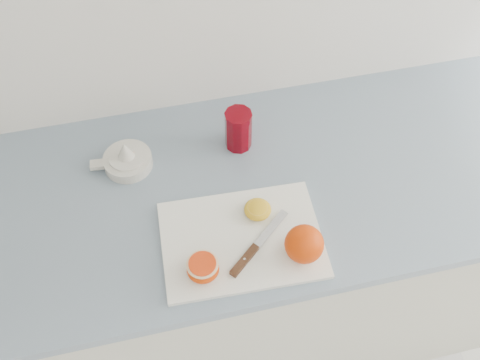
# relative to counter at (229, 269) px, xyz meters

# --- Properties ---
(counter) EXTENTS (2.28, 0.64, 0.89)m
(counter) POSITION_rel_counter_xyz_m (0.00, 0.00, 0.00)
(counter) COLOR beige
(counter) RESTS_ON ground
(cutting_board) EXTENTS (0.37, 0.28, 0.01)m
(cutting_board) POSITION_rel_counter_xyz_m (0.00, -0.16, 0.45)
(cutting_board) COLOR white
(cutting_board) RESTS_ON counter
(whole_orange) EXTENTS (0.09, 0.09, 0.09)m
(whole_orange) POSITION_rel_counter_xyz_m (0.13, -0.23, 0.50)
(whole_orange) COLOR #CE3D0A
(whole_orange) RESTS_ON cutting_board
(half_orange) EXTENTS (0.07, 0.07, 0.04)m
(half_orange) POSITION_rel_counter_xyz_m (-0.10, -0.22, 0.48)
(half_orange) COLOR #CE3D0A
(half_orange) RESTS_ON cutting_board
(squeezed_shell) EXTENTS (0.06, 0.06, 0.03)m
(squeezed_shell) POSITION_rel_counter_xyz_m (0.05, -0.10, 0.47)
(squeezed_shell) COLOR gold
(squeezed_shell) RESTS_ON cutting_board
(paring_knife) EXTENTS (0.17, 0.15, 0.01)m
(paring_knife) POSITION_rel_counter_xyz_m (0.01, -0.21, 0.46)
(paring_knife) COLOR #49291B
(paring_knife) RESTS_ON cutting_board
(citrus_juicer) EXTENTS (0.16, 0.12, 0.08)m
(citrus_juicer) POSITION_rel_counter_xyz_m (-0.23, 0.12, 0.47)
(citrus_juicer) COLOR white
(citrus_juicer) RESTS_ON counter
(red_tumbler) EXTENTS (0.07, 0.07, 0.11)m
(red_tumbler) POSITION_rel_counter_xyz_m (0.06, 0.13, 0.50)
(red_tumbler) COLOR #69000B
(red_tumbler) RESTS_ON counter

